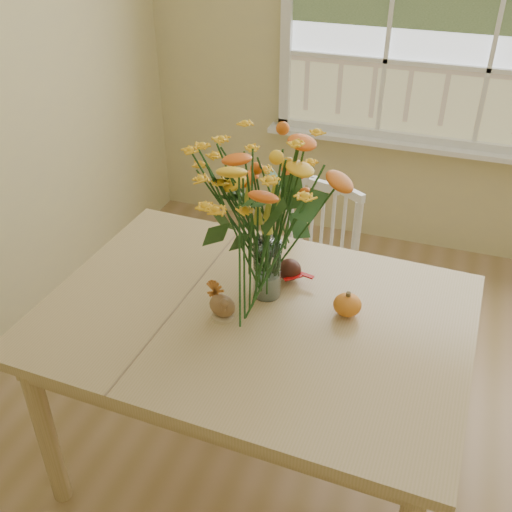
% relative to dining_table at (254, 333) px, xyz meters
% --- Properties ---
extents(wall_back, '(4.00, 0.02, 2.70)m').
position_rel_dining_table_xyz_m(wall_back, '(0.65, 1.96, 0.67)').
color(wall_back, beige).
rests_on(wall_back, floor).
extents(dining_table, '(1.49, 1.09, 0.78)m').
position_rel_dining_table_xyz_m(dining_table, '(0.00, 0.00, 0.00)').
color(dining_table, tan).
rests_on(dining_table, floor).
extents(windsor_chair, '(0.48, 0.47, 0.86)m').
position_rel_dining_table_xyz_m(windsor_chair, '(0.01, 0.77, -0.20)').
color(windsor_chair, white).
rests_on(windsor_chair, floor).
extents(flower_vase, '(0.46, 0.46, 0.55)m').
position_rel_dining_table_xyz_m(flower_vase, '(0.01, 0.12, 0.42)').
color(flower_vase, white).
rests_on(flower_vase, dining_table).
extents(pumpkin, '(0.10, 0.10, 0.08)m').
position_rel_dining_table_xyz_m(pumpkin, '(0.30, 0.10, 0.13)').
color(pumpkin, orange).
rests_on(pumpkin, dining_table).
extents(turkey_figurine, '(0.11, 0.10, 0.12)m').
position_rel_dining_table_xyz_m(turkey_figurine, '(-0.09, -0.06, 0.14)').
color(turkey_figurine, '#CCB78C').
rests_on(turkey_figurine, dining_table).
extents(dark_gourd, '(0.13, 0.09, 0.08)m').
position_rel_dining_table_xyz_m(dark_gourd, '(0.06, 0.23, 0.13)').
color(dark_gourd, '#38160F').
rests_on(dark_gourd, dining_table).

